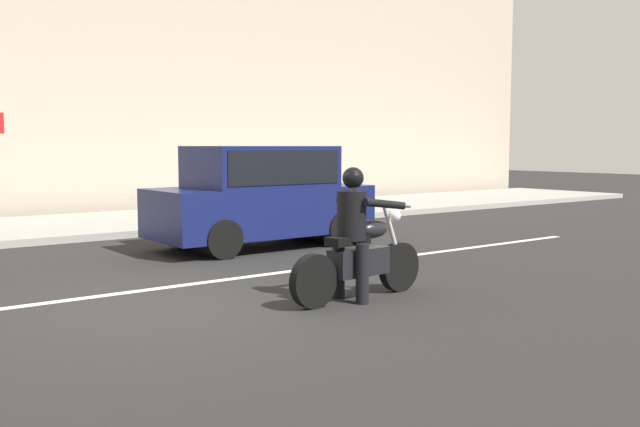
# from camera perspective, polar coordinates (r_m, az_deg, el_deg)

# --- Properties ---
(ground_plane) EXTENTS (80.00, 80.00, 0.00)m
(ground_plane) POSITION_cam_1_polar(r_m,az_deg,el_deg) (8.22, -13.05, -7.31)
(ground_plane) COLOR black
(lane_marking_stripe) EXTENTS (18.00, 0.14, 0.01)m
(lane_marking_stripe) POSITION_cam_1_polar(r_m,az_deg,el_deg) (9.00, -15.80, -6.23)
(lane_marking_stripe) COLOR silver
(lane_marking_stripe) RESTS_ON ground_plane
(motorcycle_with_rider_black_leather) EXTENTS (2.02, 0.70, 1.56)m
(motorcycle_with_rider_black_leather) POSITION_cam_1_polar(r_m,az_deg,el_deg) (8.25, 3.08, -2.58)
(motorcycle_with_rider_black_leather) COLOR black
(motorcycle_with_rider_black_leather) RESTS_ON ground_plane
(parked_hatchback_navy) EXTENTS (3.91, 1.76, 1.80)m
(parked_hatchback_navy) POSITION_cam_1_polar(r_m,az_deg,el_deg) (12.54, -4.82, 1.51)
(parked_hatchback_navy) COLOR #11194C
(parked_hatchback_navy) RESTS_ON ground_plane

